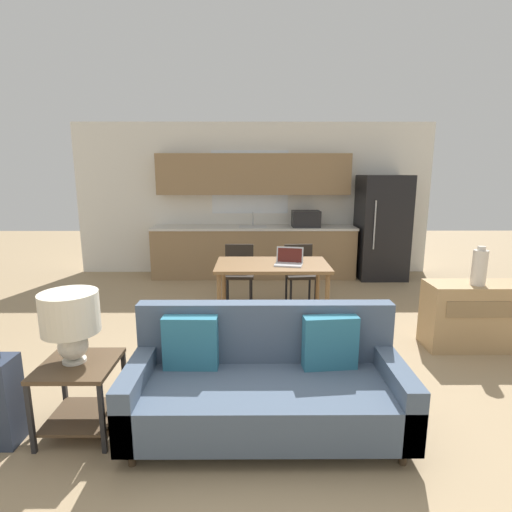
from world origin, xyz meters
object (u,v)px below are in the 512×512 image
(couch, at_px, (266,383))
(dining_chair_far_right, at_px, (300,271))
(laptop, at_px, (289,260))
(side_table, at_px, (80,385))
(credenza, at_px, (473,316))
(vase, at_px, (479,267))
(dining_chair_far_left, at_px, (239,271))
(table_lamp, at_px, (70,318))
(dining_table, at_px, (272,269))
(refrigerator, at_px, (382,227))

(couch, distance_m, dining_chair_far_right, 2.83)
(couch, distance_m, laptop, 2.06)
(side_table, bearing_deg, credenza, 21.54)
(vase, xyz_separation_m, dining_chair_far_left, (-2.50, 1.48, -0.40))
(vase, height_order, laptop, vase)
(table_lamp, height_order, dining_chair_far_left, table_lamp)
(dining_table, relative_size, couch, 0.70)
(vase, height_order, dining_chair_far_left, vase)
(dining_table, height_order, couch, couch)
(refrigerator, bearing_deg, dining_chair_far_left, -148.59)
(dining_chair_far_right, bearing_deg, refrigerator, 37.46)
(side_table, height_order, laptop, laptop)
(dining_chair_far_right, height_order, laptop, laptop)
(credenza, relative_size, dining_chair_far_right, 1.19)
(credenza, xyz_separation_m, laptop, (-1.90, 0.64, 0.46))
(dining_table, bearing_deg, vase, -19.79)
(dining_chair_far_right, height_order, dining_chair_far_left, same)
(dining_table, bearing_deg, side_table, -124.62)
(table_lamp, relative_size, dining_chair_far_right, 0.60)
(side_table, distance_m, vase, 3.81)
(laptop, bearing_deg, dining_chair_far_right, 85.92)
(refrigerator, height_order, dining_chair_far_left, refrigerator)
(dining_table, bearing_deg, table_lamp, -125.59)
(dining_chair_far_right, distance_m, dining_chair_far_left, 0.85)
(vase, bearing_deg, refrigerator, 91.18)
(refrigerator, height_order, dining_chair_far_right, refrigerator)
(dining_table, relative_size, table_lamp, 2.66)
(refrigerator, xyz_separation_m, dining_chair_far_left, (-2.44, -1.49, -0.41))
(couch, xyz_separation_m, dining_chair_far_left, (-0.29, 2.77, 0.15))
(dining_table, height_order, dining_chair_far_left, dining_chair_far_left)
(couch, height_order, laptop, laptop)
(credenza, bearing_deg, dining_table, 161.63)
(dining_table, height_order, table_lamp, table_lamp)
(table_lamp, bearing_deg, couch, 1.56)
(side_table, distance_m, laptop, 2.66)
(side_table, distance_m, dining_chair_far_left, 3.01)
(couch, relative_size, side_table, 3.67)
(dining_table, xyz_separation_m, credenza, (2.10, -0.70, -0.33))
(table_lamp, bearing_deg, credenza, 20.99)
(credenza, relative_size, dining_chair_far_left, 1.19)
(dining_chair_far_left, bearing_deg, laptop, -50.09)
(laptop, bearing_deg, side_table, -116.97)
(table_lamp, distance_m, credenza, 3.86)
(side_table, xyz_separation_m, laptop, (1.65, 2.04, 0.45))
(couch, relative_size, laptop, 5.28)
(dining_table, height_order, vase, vase)
(credenza, bearing_deg, dining_chair_far_left, 150.40)
(side_table, relative_size, dining_chair_far_left, 0.63)
(refrigerator, distance_m, dining_chair_far_left, 2.89)
(refrigerator, bearing_deg, vase, -88.82)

